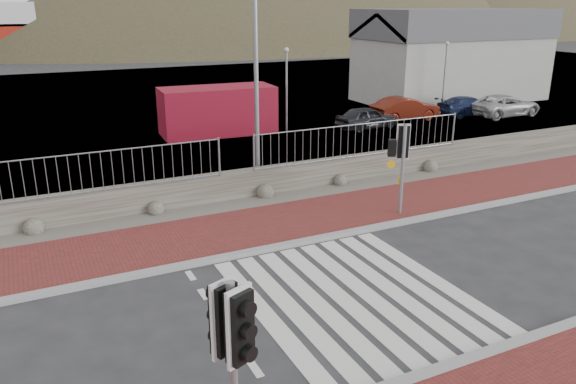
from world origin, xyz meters
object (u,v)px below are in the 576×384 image
traffic_signal_far (402,150)px  car_a (367,118)px  shipping_container (218,111)px  traffic_signal_near (232,339)px  car_b (405,109)px  car_c (468,106)px  car_d (504,105)px  streetlight (260,41)px

traffic_signal_far → car_a: 12.54m
shipping_container → traffic_signal_near: bearing=-105.0°
traffic_signal_far → car_b: bearing=-105.4°
shipping_container → car_c: shipping_container is taller
traffic_signal_far → car_d: bearing=-123.1°
traffic_signal_near → car_c: traffic_signal_near is taller
car_b → car_a: bearing=105.3°
streetlight → car_a: 11.66m
car_b → car_c: bearing=-96.8°
streetlight → car_a: size_ratio=2.63×
car_b → car_c: (4.11, -0.46, -0.09)m
traffic_signal_far → car_c: size_ratio=0.74×
traffic_signal_far → shipping_container: traffic_signal_far is taller
traffic_signal_far → car_d: traffic_signal_far is taller
car_a → shipping_container: bearing=68.3°
car_b → car_d: bearing=-103.8°
traffic_signal_near → car_a: (14.02, 18.00, -1.53)m
traffic_signal_near → traffic_signal_far: bearing=19.5°
streetlight → car_a: bearing=42.4°
traffic_signal_far → car_d: size_ratio=0.65×
traffic_signal_far → shipping_container: (-1.23, 13.15, -0.90)m
car_b → traffic_signal_far: bearing=142.0°
car_a → traffic_signal_far: bearing=146.5°
car_a → car_b: 3.18m
shipping_container → car_c: bearing=-3.8°
streetlight → car_c: bearing=29.1°
traffic_signal_far → car_c: (13.19, 11.29, -1.50)m
traffic_signal_near → car_c: 28.10m
shipping_container → car_b: 10.42m
car_c → car_d: car_d is taller
traffic_signal_near → car_a: 22.87m
shipping_container → car_c: (14.42, -1.85, -0.60)m
car_a → car_c: bearing=-91.3°
car_b → shipping_container: bearing=82.0°
car_d → car_b: bearing=75.5°
streetlight → shipping_container: streetlight is taller
streetlight → car_d: 19.08m
streetlight → traffic_signal_far: bearing=-53.8°
car_b → traffic_signal_near: bearing=137.5°
car_b → car_d: car_b is taller
streetlight → car_d: size_ratio=2.02×
car_c → car_d: 2.04m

